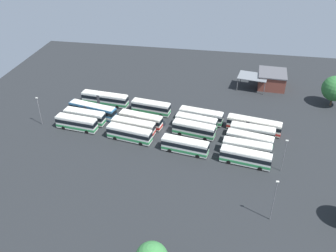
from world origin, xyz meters
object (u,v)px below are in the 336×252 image
at_px(bus_row3_slot0, 246,157).
at_px(bus_row3_slot1, 247,148).
at_px(bus_row1_slot0, 129,134).
at_px(bus_row2_slot4, 201,116).
at_px(bus_row0_slot0, 77,123).
at_px(bus_row1_slot2, 141,120).
at_px(bus_row3_slot2, 250,140).
at_px(bus_row0_slot1, 85,116).
at_px(bus_row3_slot3, 252,132).
at_px(bus_row3_slot4, 254,125).
at_px(lamp_post_by_building, 274,199).
at_px(depot_building, 272,79).
at_px(maintenance_shelter, 253,77).
at_px(bus_row0_slot2, 93,110).
at_px(bus_row0_slot4, 105,99).
at_px(bus_row1_slot4, 151,107).
at_px(bus_row2_slot0, 185,146).
at_px(bus_row1_slot1, 133,126).
at_px(bus_row2_slot2, 194,129).
at_px(bus_row2_slot3, 196,123).
at_px(lamp_post_near_entrance, 284,154).
at_px(lamp_post_far_corner, 39,110).
at_px(tree_south_edge, 335,89).

height_order(bus_row3_slot0, bus_row3_slot1, same).
bearing_deg(bus_row1_slot0, bus_row2_slot4, 35.22).
relative_size(bus_row0_slot0, bus_row3_slot1, 0.97).
bearing_deg(bus_row1_slot0, bus_row1_slot2, 80.36).
bearing_deg(bus_row3_slot2, bus_row0_slot1, 174.98).
bearing_deg(bus_row3_slot1, bus_row1_slot2, 163.49).
height_order(bus_row3_slot3, bus_row3_slot4, same).
distance_m(bus_row3_slot4, lamp_post_by_building, 31.06).
bearing_deg(bus_row3_slot4, depot_building, 77.55).
distance_m(depot_building, maintenance_shelter, 7.04).
bearing_deg(bus_row2_slot4, maintenance_shelter, 59.04).
bearing_deg(bus_row0_slot2, lamp_post_by_building, -33.72).
height_order(bus_row3_slot0, bus_row3_slot3, same).
xyz_separation_m(bus_row3_slot4, depot_building, (6.27, 28.40, 0.57)).
bearing_deg(bus_row0_slot2, bus_row0_slot0, -103.73).
distance_m(bus_row0_slot4, bus_row3_slot0, 46.02).
bearing_deg(bus_row1_slot4, bus_row1_slot2, -99.73).
xyz_separation_m(bus_row2_slot0, bus_row3_slot4, (16.30, 12.28, 0.00)).
xyz_separation_m(bus_row0_slot4, bus_row3_slot4, (42.75, -7.26, 0.00)).
height_order(bus_row1_slot2, bus_row2_slot0, same).
relative_size(bus_row0_slot1, bus_row2_slot4, 0.96).
relative_size(bus_row0_slot2, bus_row1_slot2, 1.17).
bearing_deg(bus_row3_slot3, bus_row0_slot4, 165.78).
distance_m(bus_row1_slot1, bus_row2_slot0, 15.61).
bearing_deg(bus_row2_slot2, bus_row2_slot3, 86.22).
xyz_separation_m(depot_building, lamp_post_near_entrance, (-0.44, -43.85, 2.09)).
xyz_separation_m(bus_row1_slot2, lamp_post_far_corner, (-26.52, -3.81, 2.55)).
bearing_deg(lamp_post_far_corner, lamp_post_near_entrance, -8.40).
bearing_deg(bus_row0_slot0, bus_row1_slot0, -9.63).
relative_size(bus_row3_slot1, bus_row3_slot2, 1.00).
height_order(bus_row2_slot0, bus_row3_slot0, same).
height_order(bus_row0_slot0, tree_south_edge, tree_south_edge).
height_order(bus_row3_slot2, bus_row3_slot3, same).
bearing_deg(bus_row2_slot3, maintenance_shelter, 61.02).
bearing_deg(lamp_post_near_entrance, bus_row1_slot4, 149.52).
height_order(bus_row0_slot0, bus_row2_slot4, same).
xyz_separation_m(bus_row0_slot4, bus_row3_slot0, (40.61, -21.66, -0.00)).
xyz_separation_m(bus_row0_slot0, lamp_post_far_corner, (-10.34, 0.68, 2.55)).
xyz_separation_m(bus_row2_slot3, bus_row3_slot3, (14.44, -2.14, 0.00)).
distance_m(bus_row1_slot4, maintenance_shelter, 35.31).
distance_m(bus_row2_slot2, bus_row3_slot1, 14.57).
height_order(bus_row3_slot4, depot_building, depot_building).
height_order(bus_row3_slot2, maintenance_shelter, maintenance_shelter).
relative_size(bus_row0_slot1, lamp_post_near_entrance, 1.39).
xyz_separation_m(bus_row3_slot0, bus_row3_slot2, (1.00, 7.14, -0.00)).
height_order(bus_row2_slot4, lamp_post_near_entrance, lamp_post_near_entrance).
distance_m(bus_row1_slot2, bus_row3_slot0, 29.84).
relative_size(bus_row0_slot2, lamp_post_far_corner, 1.74).
height_order(bus_row3_slot1, lamp_post_by_building, lamp_post_by_building).
bearing_deg(bus_row3_slot0, bus_row1_slot4, 143.97).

